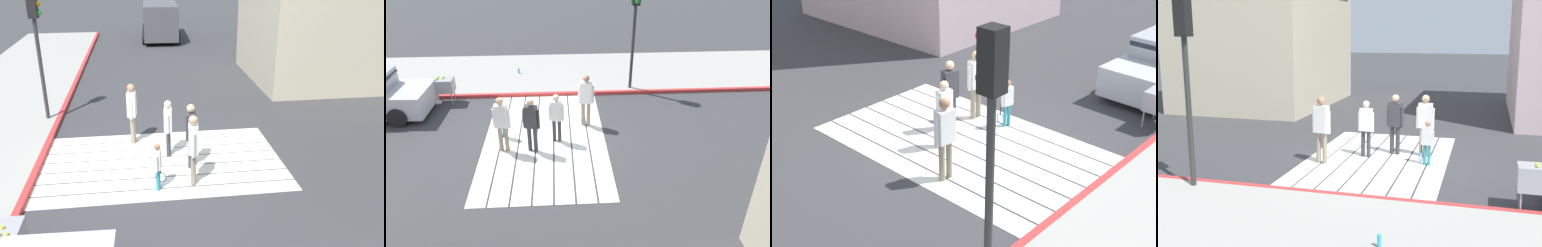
% 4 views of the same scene
% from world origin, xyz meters
% --- Properties ---
extents(ground_plane, '(120.00, 120.00, 0.00)m').
position_xyz_m(ground_plane, '(0.00, 0.00, 0.00)').
color(ground_plane, '#38383A').
extents(crosswalk_stripes, '(6.40, 3.80, 0.01)m').
position_xyz_m(crosswalk_stripes, '(0.00, -0.00, 0.01)').
color(crosswalk_stripes, silver).
rests_on(crosswalk_stripes, ground).
extents(sidewalk_west, '(4.80, 40.00, 0.12)m').
position_xyz_m(sidewalk_west, '(-5.60, 0.00, 0.06)').
color(sidewalk_west, '#9E9B93').
rests_on(sidewalk_west, ground).
extents(curb_painted, '(0.16, 40.00, 0.13)m').
position_xyz_m(curb_painted, '(-3.25, 0.00, 0.07)').
color(curb_painted, '#BC3333').
rests_on(curb_painted, ground).
extents(building_far_north, '(8.00, 6.03, 9.74)m').
position_xyz_m(building_far_north, '(8.50, 7.33, 4.87)').
color(building_far_north, beige).
rests_on(building_far_north, ground).
extents(traffic_light_corner, '(0.39, 0.28, 4.24)m').
position_xyz_m(traffic_light_corner, '(-3.58, 3.41, 3.04)').
color(traffic_light_corner, '#2D2D2D').
rests_on(traffic_light_corner, ground).
extents(tennis_ball_cart, '(0.56, 0.80, 1.02)m').
position_xyz_m(tennis_ball_cart, '(-2.90, -3.87, 0.70)').
color(tennis_ball_cart, '#99999E').
rests_on(tennis_ball_cart, ground).
extents(water_bottle, '(0.07, 0.07, 0.22)m').
position_xyz_m(water_bottle, '(-5.49, -1.27, 0.23)').
color(water_bottle, '#33A5BF').
rests_on(water_bottle, sidewalk_west).
extents(pedestrian_adult_lead, '(0.28, 0.52, 1.81)m').
position_xyz_m(pedestrian_adult_lead, '(-0.76, 1.37, 1.06)').
color(pedestrian_adult_lead, gray).
rests_on(pedestrian_adult_lead, ground).
extents(pedestrian_adult_trailing, '(0.25, 0.47, 1.61)m').
position_xyz_m(pedestrian_adult_trailing, '(0.20, 0.39, 0.94)').
color(pedestrian_adult_trailing, '#333338').
rests_on(pedestrian_adult_trailing, ground).
extents(pedestrian_adult_side, '(0.27, 0.51, 1.77)m').
position_xyz_m(pedestrian_adult_side, '(0.68, -1.20, 1.03)').
color(pedestrian_adult_side, gray).
rests_on(pedestrian_adult_side, ground).
extents(pedestrian_teen_behind, '(0.29, 0.50, 1.74)m').
position_xyz_m(pedestrian_teen_behind, '(0.73, -0.34, 1.01)').
color(pedestrian_teen_behind, '#333338').
rests_on(pedestrian_teen_behind, ground).
extents(pedestrian_child_with_racket, '(0.31, 0.39, 1.20)m').
position_xyz_m(pedestrian_child_with_racket, '(-0.18, -1.37, 0.67)').
color(pedestrian_child_with_racket, teal).
rests_on(pedestrian_child_with_racket, ground).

